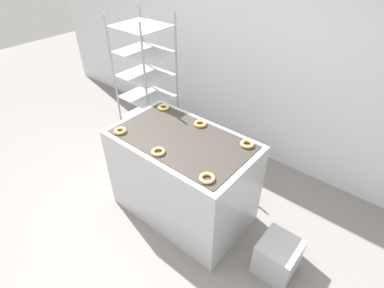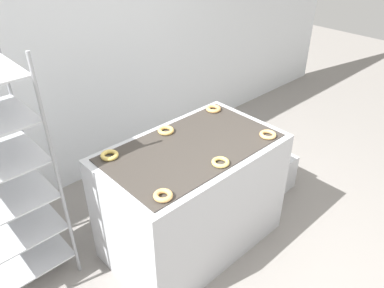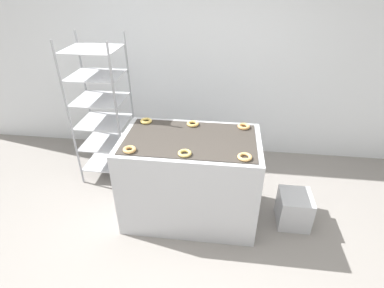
# 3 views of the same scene
# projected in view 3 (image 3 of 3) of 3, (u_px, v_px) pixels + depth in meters

# --- Properties ---
(ground_plane) EXTENTS (14.00, 14.00, 0.00)m
(ground_plane) POSITION_uv_depth(u_px,v_px,m) (182.00, 261.00, 2.85)
(ground_plane) COLOR gray
(wall_back) EXTENTS (8.00, 0.05, 2.80)m
(wall_back) POSITION_uv_depth(u_px,v_px,m) (204.00, 56.00, 3.95)
(wall_back) COLOR silver
(wall_back) RESTS_ON ground_plane
(fryer_machine) EXTENTS (1.38, 0.83, 0.97)m
(fryer_machine) POSITION_uv_depth(u_px,v_px,m) (190.00, 178.00, 3.17)
(fryer_machine) COLOR #B7BABF
(fryer_machine) RESTS_ON ground_plane
(baking_rack_cart) EXTENTS (0.60, 0.54, 1.79)m
(baking_rack_cart) POSITION_uv_depth(u_px,v_px,m) (102.00, 111.00, 3.62)
(baking_rack_cart) COLOR gray
(baking_rack_cart) RESTS_ON ground_plane
(glaze_bin) EXTENTS (0.33, 0.35, 0.36)m
(glaze_bin) POSITION_uv_depth(u_px,v_px,m) (294.00, 209.00, 3.20)
(glaze_bin) COLOR #B7BABF
(glaze_bin) RESTS_ON ground_plane
(donut_near_left) EXTENTS (0.12, 0.12, 0.03)m
(donut_near_left) POSITION_uv_depth(u_px,v_px,m) (129.00, 150.00, 2.71)
(donut_near_left) COLOR tan
(donut_near_left) RESTS_ON fryer_machine
(donut_near_center) EXTENTS (0.12, 0.12, 0.03)m
(donut_near_center) POSITION_uv_depth(u_px,v_px,m) (185.00, 153.00, 2.67)
(donut_near_center) COLOR #D7BA61
(donut_near_center) RESTS_ON fryer_machine
(donut_near_right) EXTENTS (0.13, 0.13, 0.03)m
(donut_near_right) POSITION_uv_depth(u_px,v_px,m) (245.00, 157.00, 2.61)
(donut_near_right) COLOR #E9B268
(donut_near_right) RESTS_ON fryer_machine
(donut_far_left) EXTENTS (0.13, 0.13, 0.03)m
(donut_far_left) POSITION_uv_depth(u_px,v_px,m) (146.00, 121.00, 3.22)
(donut_far_left) COLOR #DABA59
(donut_far_left) RESTS_ON fryer_machine
(donut_far_center) EXTENTS (0.13, 0.13, 0.03)m
(donut_far_center) POSITION_uv_depth(u_px,v_px,m) (193.00, 124.00, 3.16)
(donut_far_center) COLOR #E2B15D
(donut_far_center) RESTS_ON fryer_machine
(donut_far_right) EXTENTS (0.13, 0.13, 0.03)m
(donut_far_right) POSITION_uv_depth(u_px,v_px,m) (244.00, 126.00, 3.11)
(donut_far_right) COLOR #E6A65E
(donut_far_right) RESTS_ON fryer_machine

